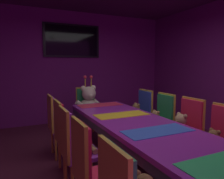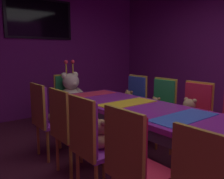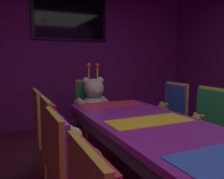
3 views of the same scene
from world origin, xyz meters
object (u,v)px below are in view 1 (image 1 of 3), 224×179
Objects in this scene: chair_right_3 at (162,117)px; banquet_table at (137,128)px; teddy_left_4 at (65,120)px; chair_right_2 at (188,126)px; teddy_right_1 at (213,142)px; teddy_right_4 at (136,112)px; teddy_right_2 at (180,127)px; chair_right_4 at (142,110)px; throne_chair at (87,106)px; wall_tv at (72,41)px; chair_left_3 at (64,130)px; teddy_right_3 at (155,119)px; chair_right_1 at (222,138)px; chair_left_4 at (56,120)px; chair_left_2 at (71,143)px; teddy_left_3 at (75,129)px; king_teddy_bear at (89,102)px; chair_left_1 at (88,164)px; teddy_left_2 at (84,142)px.

banquet_table is at bearing 33.43° from chair_right_3.
chair_right_2 is (1.50, -1.13, 0.03)m from teddy_left_4.
teddy_right_4 reaches higher than teddy_right_1.
teddy_right_2 is (1.35, -1.13, 0.03)m from teddy_left_4.
chair_right_3 is 1.00× the size of chair_right_4.
throne_chair is 1.82m from wall_tv.
teddy_right_3 is (1.48, 0.01, -0.03)m from chair_left_3.
chair_right_1 is at bearing 94.47° from teddy_right_4.
chair_left_4 reaches higher than teddy_right_3.
teddy_right_2 is 0.35× the size of throne_chair.
chair_left_4 is at bearing 88.66° from chair_left_2.
chair_left_2 is 0.52m from chair_left_3.
chair_right_2 is at bearing 91.51° from chair_right_3.
chair_left_2 and chair_right_4 have the same top height.
throne_chair is at bearing -61.06° from chair_right_3.
chair_right_3 reaches higher than teddy_right_4.
teddy_left_3 is 0.58m from teddy_left_4.
king_teddy_bear is at bearing 48.18° from teddy_left_4.
chair_left_4 is 0.70× the size of wall_tv.
chair_right_3 is at bearing -90.90° from chair_right_1.
teddy_left_3 is (0.17, 0.52, -0.02)m from chair_left_2.
banquet_table is 0.83m from chair_left_2.
teddy_left_4 is 2.15m from teddy_right_1.
king_teddy_bear is (0.66, 1.32, 0.13)m from teddy_left_3.
chair_right_1 is (1.63, -0.04, 0.00)m from chair_left_1.
chair_right_1 is at bearing 18.19° from king_teddy_bear.
chair_left_2 is at bearing -180.00° from teddy_left_2.
chair_left_3 is at bearing -89.47° from chair_left_4.
chair_left_2 is (-0.83, 0.02, -0.06)m from banquet_table.
teddy_left_3 is at bearing 86.67° from teddy_left_2.
chair_left_2 is 0.55m from teddy_left_3.
teddy_right_2 is 0.35× the size of chair_right_4.
banquet_table is 9.74× the size of teddy_right_4.
teddy_left_2 is at bearing -23.96° from teddy_right_1.
chair_left_1 is 1.00× the size of throne_chair.
chair_right_1 and throne_chair have the same top height.
teddy_left_2 is at bearing 36.47° from chair_right_4.
chair_right_2 reaches higher than teddy_right_1.
chair_left_1 is 1.65m from chair_left_4.
chair_left_1 is at bearing -91.35° from chair_left_3.
banquet_table is 0.83m from chair_right_2.
chair_left_3 is at bearing 21.93° from teddy_right_4.
chair_left_1 is at bearing -95.60° from teddy_left_4.
chair_left_4 is at bearing -46.47° from chair_right_1.
teddy_left_2 is 1.46m from teddy_right_3.
teddy_right_4 is at bearing 59.36° from banquet_table.
teddy_left_3 is at bearing 21.93° from chair_right_4.
chair_right_3 is 0.59m from chair_right_4.
chair_right_2 is at bearing -1.33° from banquet_table.
chair_left_2 reaches higher than teddy_left_4.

